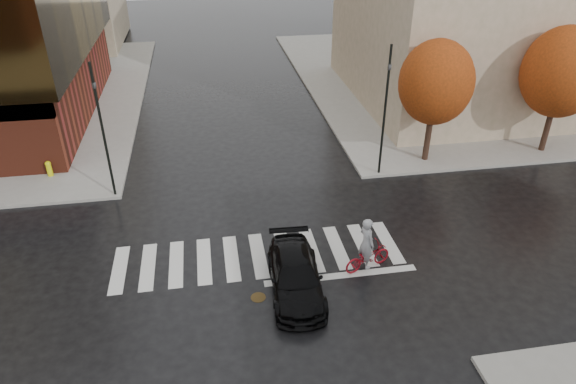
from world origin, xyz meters
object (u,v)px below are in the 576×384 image
Objects in this scene: traffic_light_ne at (385,105)px; fire_hydrant at (49,168)px; traffic_light_nw at (102,125)px; sedan at (295,276)px; cyclist at (367,252)px.

traffic_light_ne reaches higher than fire_hydrant.
traffic_light_nw is 5.33m from fire_hydrant.
traffic_light_ne is 8.02× the size of fire_hydrant.
cyclist reaches higher than sedan.
fire_hydrant is (-16.81, 2.48, -3.26)m from traffic_light_ne.
traffic_light_nw is (-7.41, 8.10, 3.09)m from sedan.
traffic_light_nw is 7.81× the size of fire_hydrant.
cyclist is 8.45m from traffic_light_ne.
fire_hydrant is at bearing -24.86° from traffic_light_ne.
fire_hydrant is (-10.92, 10.58, -0.06)m from sedan.
traffic_light_nw is at bearing 135.45° from sedan.
traffic_light_ne is (13.31, 0.00, 0.11)m from traffic_light_nw.
fire_hydrant is at bearing -111.42° from traffic_light_nw.
sedan is 0.71× the size of traffic_light_nw.
cyclist is 0.35× the size of traffic_light_ne.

